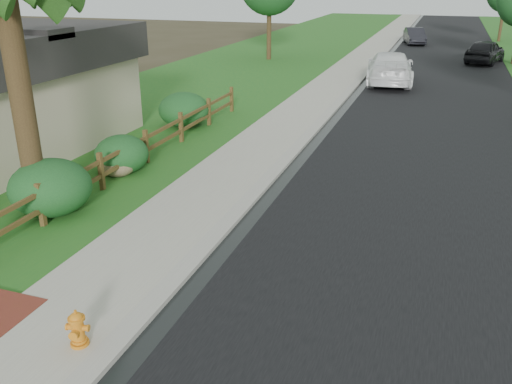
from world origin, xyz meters
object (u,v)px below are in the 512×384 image
at_px(ranch_fence, 125,157).
at_px(dark_car_mid, 485,51).
at_px(white_suv, 390,68).
at_px(fire_hydrant, 78,329).

bearing_deg(ranch_fence, dark_car_mid, 68.02).
xyz_separation_m(white_suv, dark_car_mid, (5.20, 9.45, -0.07)).
relative_size(ranch_fence, dark_car_mid, 3.73).
bearing_deg(fire_hydrant, dark_car_mid, 77.83).
xyz_separation_m(ranch_fence, fire_hydrant, (3.50, -7.08, -0.23)).
height_order(white_suv, dark_car_mid, white_suv).
relative_size(white_suv, dark_car_mid, 1.28).
relative_size(fire_hydrant, white_suv, 0.11).
bearing_deg(fire_hydrant, white_suv, 85.08).
bearing_deg(dark_car_mid, white_suv, 76.80).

